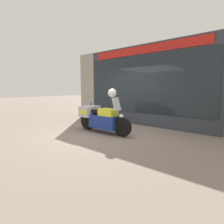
% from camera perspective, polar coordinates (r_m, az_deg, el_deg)
% --- Properties ---
extents(ground_plane, '(60.00, 60.00, 0.00)m').
position_cam_1_polar(ground_plane, '(6.37, -2.12, -6.39)').
color(ground_plane, gray).
extents(shop_building, '(6.78, 0.55, 3.33)m').
position_cam_1_polar(shop_building, '(8.04, 5.02, 8.49)').
color(shop_building, '#333842').
rests_on(shop_building, ground).
extents(window_display, '(5.34, 0.30, 1.79)m').
position_cam_1_polar(window_display, '(7.67, 10.44, -0.80)').
color(window_display, slate).
rests_on(window_display, ground).
extents(paramedic_motorcycle, '(2.26, 0.71, 1.25)m').
position_cam_1_polar(paramedic_motorcycle, '(6.22, -3.79, -1.81)').
color(paramedic_motorcycle, black).
rests_on(paramedic_motorcycle, ground).
extents(white_helmet, '(0.29, 0.29, 0.29)m').
position_cam_1_polar(white_helmet, '(5.79, 0.07, 6.19)').
color(white_helmet, white).
rests_on(white_helmet, paramedic_motorcycle).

